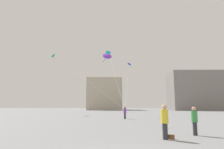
# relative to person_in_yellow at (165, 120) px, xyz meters

# --- Properties ---
(person_in_yellow) EXTENTS (0.39, 0.39, 1.81)m
(person_in_yellow) POSITION_rel_person_in_yellow_xyz_m (0.00, 0.00, 0.00)
(person_in_yellow) COLOR #2D2D33
(person_in_yellow) RESTS_ON ground_plane
(person_in_purple) EXTENTS (0.37, 0.37, 1.71)m
(person_in_purple) POSITION_rel_person_in_yellow_xyz_m (-0.45, 16.82, -0.05)
(person_in_purple) COLOR #2D2D33
(person_in_purple) RESTS_ON ground_plane
(person_in_green) EXTENTS (0.37, 0.37, 1.69)m
(person_in_green) POSITION_rel_person_in_yellow_xyz_m (2.21, 1.38, -0.07)
(person_in_green) COLOR #2D2D33
(person_in_green) RESTS_ON ground_plane
(kite_cobalt_diamond) EXTENTS (2.69, 12.76, 9.12)m
(kite_cobalt_diamond) POSITION_rel_person_in_yellow_xyz_m (1.71, 28.72, 8.88)
(kite_cobalt_diamond) COLOR blue
(kite_emerald_diamond) EXTENTS (14.58, 16.50, 11.78)m
(kite_emerald_diamond) POSITION_rel_person_in_yellow_xyz_m (-14.28, 32.43, 11.39)
(kite_emerald_diamond) COLOR green
(kite_violet_diamond) EXTENTS (3.03, 7.50, 6.05)m
(kite_violet_diamond) POSITION_rel_person_in_yellow_xyz_m (-2.93, 9.85, 5.88)
(kite_violet_diamond) COLOR purple
(kite_cyan_diamond) EXTENTS (2.69, 12.33, 11.40)m
(kite_cyan_diamond) POSITION_rel_person_in_yellow_xyz_m (-2.49, 28.42, 11.20)
(kite_cyan_diamond) COLOR #1EB2C6
(building_left_hall) EXTENTS (14.50, 16.63, 13.29)m
(building_left_hall) POSITION_rel_person_in_yellow_xyz_m (-3.39, 78.74, 5.65)
(building_left_hall) COLOR #B2A893
(building_left_hall) RESTS_ON ground_plane
(building_centre_hall) EXTENTS (21.04, 12.86, 14.88)m
(building_centre_hall) POSITION_rel_person_in_yellow_xyz_m (32.61, 67.12, 6.45)
(building_centre_hall) COLOR gray
(building_centre_hall) RESTS_ON ground_plane
(handbag_beside_flyer) EXTENTS (0.35, 0.28, 0.24)m
(handbag_beside_flyer) POSITION_rel_person_in_yellow_xyz_m (0.35, 0.10, -0.87)
(handbag_beside_flyer) COLOR brown
(handbag_beside_flyer) RESTS_ON ground_plane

